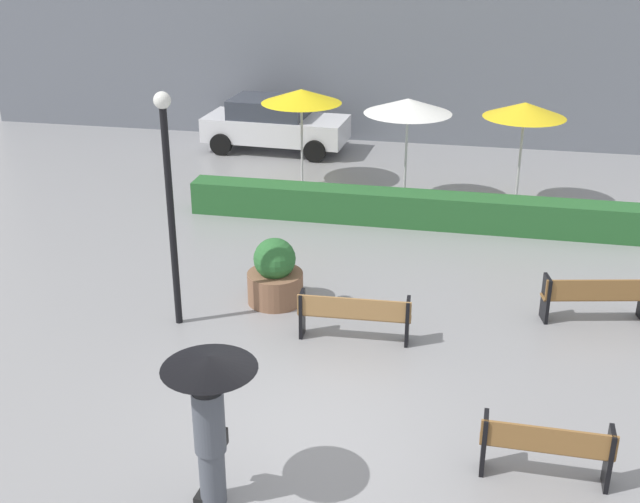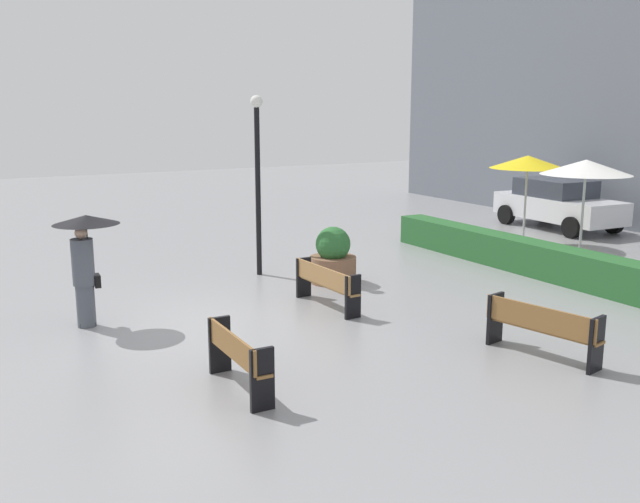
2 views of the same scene
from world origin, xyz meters
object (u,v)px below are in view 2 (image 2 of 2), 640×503
Objects in this scene: bench_near_right at (237,355)px; patio_umbrella_yellow at (528,162)px; parked_car at (558,203)px; patio_umbrella_white at (586,167)px; planter_pot at (333,259)px; lamp_post at (258,167)px; bench_far_right at (542,326)px; bench_mid_center at (325,282)px; pedestrian_with_umbrella at (85,250)px.

bench_near_right is 0.65× the size of patio_umbrella_yellow.
parked_car is (-7.13, 14.04, 0.31)m from bench_near_right.
bench_near_right is 10.59m from patio_umbrella_white.
planter_pot is (-4.58, 4.21, 0.02)m from bench_near_right.
bench_far_right is at bearing 11.91° from lamp_post.
bench_mid_center is at bearing -71.43° from patio_umbrella_yellow.
patio_umbrella_white is at bearing -42.88° from parked_car.
bench_near_right is (2.93, -3.06, 0.01)m from bench_mid_center.
lamp_post is 1.62× the size of patio_umbrella_yellow.
lamp_post is at bearing 116.03° from pedestrian_with_umbrella.
bench_near_right is 1.32× the size of planter_pot.
pedestrian_with_umbrella is at bearing -63.97° from lamp_post.
patio_umbrella_white reaches higher than bench_near_right.
parked_car is (-2.55, 9.83, 0.28)m from planter_pot.
bench_mid_center is 0.73× the size of patio_umbrella_white.
patio_umbrella_yellow is (-1.03, 6.82, 1.80)m from planter_pot.
pedestrian_with_umbrella is 0.46× the size of parked_car.
bench_far_right is 0.99× the size of bench_mid_center.
lamp_post is at bearing -93.12° from patio_umbrella_yellow.
lamp_post is (-3.11, 0.02, 1.99)m from bench_mid_center.
patio_umbrella_yellow is at bearing 136.16° from bench_far_right.
patio_umbrella_yellow is at bearing 116.94° from bench_near_right.
bench_far_right is at bearing 48.62° from pedestrian_with_umbrella.
pedestrian_with_umbrella is at bearing -82.34° from patio_umbrella_yellow.
lamp_post is (-6.04, 3.09, 1.98)m from bench_near_right.
bench_near_right reaches higher than bench_mid_center.
patio_umbrella_yellow reaches higher than bench_far_right.
lamp_post is (-7.14, -1.51, 1.99)m from bench_far_right.
bench_far_right is 0.72× the size of patio_umbrella_white.
lamp_post is at bearing -142.48° from planter_pot.
patio_umbrella_white is (1.16, 11.19, 1.06)m from pedestrian_with_umbrella.
patio_umbrella_yellow reaches higher than pedestrian_with_umbrella.
patio_umbrella_white is (2.80, -1.00, 0.10)m from patio_umbrella_yellow.
parked_car is (-4.31, 4.01, -1.61)m from patio_umbrella_white.
bench_mid_center is 1.16× the size of bench_near_right.
patio_umbrella_yellow reaches higher than bench_mid_center.
patio_umbrella_white is at bearing 105.66° from bench_near_right.
planter_pot is 0.29× the size of parked_car.
bench_near_right is (-1.10, -4.59, 0.01)m from bench_far_right.
bench_near_right is 6.22m from planter_pot.
planter_pot is at bearing -106.89° from patio_umbrella_white.
patio_umbrella_yellow is at bearing 97.66° from pedestrian_with_umbrella.
pedestrian_with_umbrella is 12.34m from patio_umbrella_yellow.
bench_far_right is 0.75× the size of patio_umbrella_yellow.
patio_umbrella_yellow is (-2.68, 7.97, 1.83)m from bench_mid_center.
bench_near_right is 0.83× the size of pedestrian_with_umbrella.
bench_far_right is 5.69m from planter_pot.
pedestrian_with_umbrella reaches higher than bench_far_right.
planter_pot is 0.50× the size of patio_umbrella_yellow.
planter_pot is at bearing 37.52° from lamp_post.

